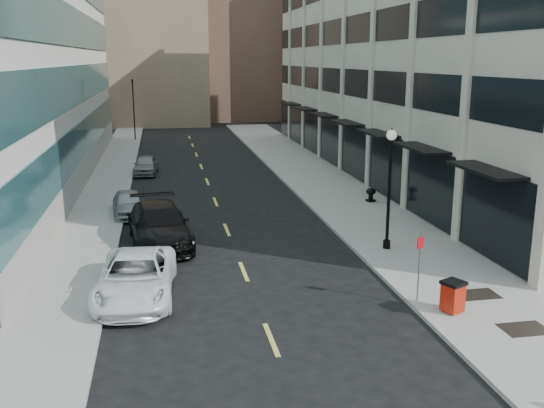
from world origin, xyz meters
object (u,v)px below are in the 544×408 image
object	(u,v)px
traffic_signal	(132,83)
car_silver_sedan	(128,203)
trash_bin	(453,295)
lamppost	(390,178)
car_grey_sedan	(146,165)
car_black_pickup	(159,225)
urn_planter	(371,193)
car_white_van	(136,277)
sign_post	(420,257)

from	to	relation	value
traffic_signal	car_silver_sedan	distance (m)	30.81
trash_bin	lamppost	xyz separation A→B (m)	(0.37, 6.78, 2.50)
traffic_signal	car_grey_sedan	world-z (taller)	traffic_signal
car_black_pickup	urn_planter	world-z (taller)	car_black_pickup
car_white_van	car_grey_sedan	bearing A→B (deg)	94.28
sign_post	trash_bin	bearing A→B (deg)	-75.81
traffic_signal	car_white_van	world-z (taller)	traffic_signal
car_silver_sedan	car_grey_sedan	world-z (taller)	car_grey_sedan
car_white_van	sign_post	world-z (taller)	sign_post
car_white_van	car_silver_sedan	size ratio (longest dim) A/B	1.40
trash_bin	sign_post	xyz separation A→B (m)	(-0.73, 1.04, 0.98)
car_white_van	car_grey_sedan	xyz separation A→B (m)	(-0.10, 23.51, -0.09)
traffic_signal	urn_planter	xyz separation A→B (m)	(14.18, -30.15, -5.09)
lamppost	urn_planter	bearing A→B (deg)	74.95
car_silver_sedan	sign_post	world-z (taller)	sign_post
sign_post	lamppost	bearing A→B (deg)	58.29
sign_post	car_black_pickup	bearing A→B (deg)	113.92
car_silver_sedan	trash_bin	world-z (taller)	car_silver_sedan
car_white_van	car_grey_sedan	world-z (taller)	car_white_van
car_black_pickup	car_silver_sedan	xyz separation A→B (m)	(-1.60, 5.42, -0.22)
car_silver_sedan	urn_planter	bearing A→B (deg)	-3.91
car_white_van	trash_bin	world-z (taller)	car_white_van
lamppost	sign_post	distance (m)	6.04
traffic_signal	sign_post	world-z (taller)	traffic_signal
trash_bin	urn_planter	distance (m)	15.49
car_black_pickup	sign_post	bearing A→B (deg)	-51.21
car_white_van	car_grey_sedan	distance (m)	23.51
sign_post	car_grey_sedan	bearing A→B (deg)	89.15
trash_bin	urn_planter	bearing A→B (deg)	55.25
traffic_signal	car_grey_sedan	distance (m)	19.22
trash_bin	sign_post	size ratio (longest dim) A/B	0.44
car_grey_sedan	urn_planter	bearing A→B (deg)	-38.05
car_white_van	sign_post	distance (m)	9.66
lamppost	sign_post	world-z (taller)	lamppost
sign_post	urn_planter	size ratio (longest dim) A/B	3.07
urn_planter	trash_bin	bearing A→B (deg)	-99.85
lamppost	car_silver_sedan	bearing A→B (deg)	143.65
car_black_pickup	trash_bin	xyz separation A→B (m)	(9.23, -9.61, -0.18)
traffic_signal	lamppost	bearing A→B (deg)	-72.88
car_black_pickup	car_silver_sedan	bearing A→B (deg)	100.47
lamppost	car_black_pickup	bearing A→B (deg)	163.59
traffic_signal	car_silver_sedan	bearing A→B (deg)	-88.68
urn_planter	traffic_signal	bearing A→B (deg)	115.19
car_white_van	trash_bin	xyz separation A→B (m)	(10.05, -3.41, -0.05)
car_white_van	lamppost	xyz separation A→B (m)	(10.42, 3.37, 2.45)
car_grey_sedan	trash_bin	xyz separation A→B (m)	(10.15, -26.91, 0.04)
car_black_pickup	trash_bin	distance (m)	13.32
car_white_van	sign_post	xyz separation A→B (m)	(9.32, -2.37, 0.93)
car_silver_sedan	trash_bin	distance (m)	18.52
car_black_pickup	sign_post	world-z (taller)	sign_post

